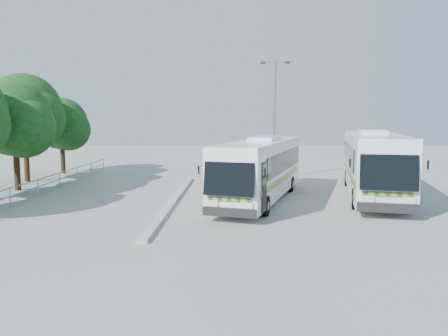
{
  "coord_description": "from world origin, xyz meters",
  "views": [
    {
      "loc": [
        0.95,
        -20.52,
        4.31
      ],
      "look_at": [
        0.32,
        1.87,
        1.76
      ],
      "focal_mm": 35.0,
      "sensor_mm": 36.0,
      "label": 1
    }
  ],
  "objects_px": {
    "tree_far_c": "(16,119)",
    "lamppost": "(275,113)",
    "tree_far_e": "(62,124)",
    "coach_adjacent": "(373,162)",
    "coach_main": "(261,168)",
    "tree_far_d": "(25,111)"
  },
  "relations": [
    {
      "from": "tree_far_c",
      "to": "coach_adjacent",
      "type": "relative_size",
      "value": 0.51
    },
    {
      "from": "coach_main",
      "to": "coach_adjacent",
      "type": "bearing_deg",
      "value": 29.82
    },
    {
      "from": "tree_far_d",
      "to": "coach_adjacent",
      "type": "xyz_separation_m",
      "value": [
        21.84,
        -5.08,
        -2.92
      ]
    },
    {
      "from": "tree_far_d",
      "to": "coach_main",
      "type": "distance_m",
      "value": 17.17
    },
    {
      "from": "tree_far_e",
      "to": "coach_main",
      "type": "distance_m",
      "value": 18.67
    },
    {
      "from": "coach_main",
      "to": "lamppost",
      "type": "bearing_deg",
      "value": 97.21
    },
    {
      "from": "coach_adjacent",
      "to": "lamppost",
      "type": "relative_size",
      "value": 1.5
    },
    {
      "from": "tree_far_e",
      "to": "coach_adjacent",
      "type": "distance_m",
      "value": 23.31
    },
    {
      "from": "tree_far_c",
      "to": "lamppost",
      "type": "bearing_deg",
      "value": 20.42
    },
    {
      "from": "tree_far_e",
      "to": "coach_adjacent",
      "type": "xyz_separation_m",
      "value": [
        21.16,
        -9.58,
        -1.99
      ]
    },
    {
      "from": "tree_far_e",
      "to": "coach_adjacent",
      "type": "bearing_deg",
      "value": -24.36
    },
    {
      "from": "tree_far_c",
      "to": "coach_main",
      "type": "xyz_separation_m",
      "value": [
        14.38,
        -2.86,
        -2.53
      ]
    },
    {
      "from": "tree_far_d",
      "to": "tree_far_c",
      "type": "bearing_deg",
      "value": -72.17
    },
    {
      "from": "lamppost",
      "to": "tree_far_d",
      "type": "bearing_deg",
      "value": -167.83
    },
    {
      "from": "tree_far_c",
      "to": "tree_far_e",
      "type": "height_order",
      "value": "tree_far_c"
    },
    {
      "from": "tree_far_c",
      "to": "lamppost",
      "type": "relative_size",
      "value": 0.76
    },
    {
      "from": "tree_far_e",
      "to": "coach_main",
      "type": "bearing_deg",
      "value": -36.62
    },
    {
      "from": "coach_main",
      "to": "coach_adjacent",
      "type": "xyz_separation_m",
      "value": [
        6.27,
        1.48,
        0.17
      ]
    },
    {
      "from": "tree_far_d",
      "to": "tree_far_e",
      "type": "xyz_separation_m",
      "value": [
        0.68,
        4.5,
        -0.93
      ]
    },
    {
      "from": "tree_far_d",
      "to": "lamppost",
      "type": "xyz_separation_m",
      "value": [
        17.0,
        2.19,
        -0.13
      ]
    },
    {
      "from": "tree_far_d",
      "to": "coach_adjacent",
      "type": "bearing_deg",
      "value": -13.09
    },
    {
      "from": "tree_far_d",
      "to": "lamppost",
      "type": "distance_m",
      "value": 17.14
    }
  ]
}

